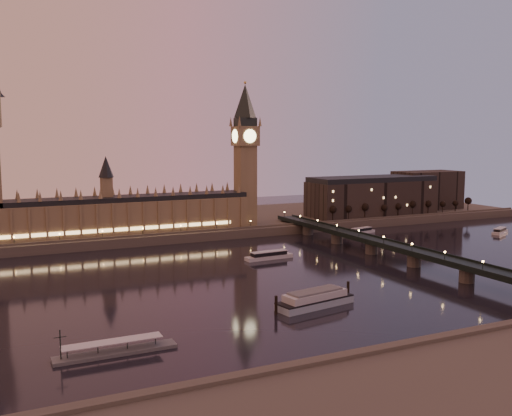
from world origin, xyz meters
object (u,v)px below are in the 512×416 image
(cruise_boat_a, at_px, (269,255))
(moored_barge, at_px, (315,299))
(cruise_boat_b, at_px, (362,231))
(pontoon_pier, at_px, (115,351))

(cruise_boat_a, xyz_separation_m, moored_barge, (-24.62, -92.01, 1.10))
(cruise_boat_a, height_order, moored_barge, moored_barge)
(cruise_boat_b, height_order, pontoon_pier, pontoon_pier)
(cruise_boat_a, height_order, cruise_boat_b, cruise_boat_a)
(cruise_boat_a, xyz_separation_m, pontoon_pier, (-110.56, -109.43, -0.91))
(pontoon_pier, bearing_deg, cruise_boat_a, 44.70)
(cruise_boat_b, bearing_deg, pontoon_pier, -154.27)
(cruise_boat_b, bearing_deg, moored_barge, -142.80)
(moored_barge, bearing_deg, cruise_boat_a, 64.96)
(cruise_boat_a, relative_size, cruise_boat_b, 1.25)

